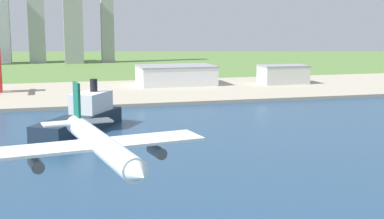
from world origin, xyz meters
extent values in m
plane|color=#567A3B|center=(0.00, 300.00, 0.00)|extent=(2400.00, 2400.00, 0.00)
cube|color=navy|center=(0.00, 240.00, 0.07)|extent=(840.00, 360.00, 0.15)
cube|color=#AAA18C|center=(0.00, 490.00, 1.25)|extent=(840.00, 140.00, 2.50)
cylinder|color=white|center=(-30.09, 170.29, 34.57)|extent=(10.47, 38.68, 3.89)
cone|color=white|center=(-26.50, 149.75, 34.57)|extent=(4.38, 4.86, 3.70)
cube|color=white|center=(-30.42, 172.19, 33.99)|extent=(39.90, 15.07, 0.50)
cube|color=#0C5947|center=(-33.07, 187.40, 38.86)|extent=(1.29, 4.65, 9.35)
cube|color=white|center=(-33.07, 187.40, 35.35)|extent=(14.57, 6.60, 0.36)
cylinder|color=#4C4F54|center=(-19.46, 172.93, 31.85)|extent=(3.04, 5.69, 2.14)
cylinder|color=#4C4F54|center=(-40.98, 169.17, 31.85)|extent=(3.04, 5.69, 2.14)
cube|color=#192838|center=(-25.46, 348.65, 4.35)|extent=(49.02, 64.54, 8.40)
cube|color=silver|center=(-18.42, 359.81, 13.73)|extent=(24.26, 27.41, 10.36)
cylinder|color=black|center=(-16.66, 362.60, 22.26)|extent=(3.91, 3.91, 6.72)
cube|color=red|center=(-76.30, 506.91, 17.69)|extent=(2.20, 2.20, 30.38)
cube|color=white|center=(64.20, 517.67, 10.08)|extent=(63.19, 40.88, 15.16)
cube|color=gray|center=(64.20, 517.67, 18.26)|extent=(64.45, 41.69, 1.20)
cube|color=silver|center=(155.94, 501.54, 9.89)|extent=(39.80, 23.71, 14.78)
cube|color=gray|center=(155.94, 501.54, 17.88)|extent=(40.59, 24.19, 1.20)
cube|color=#AEADBB|center=(-99.26, 842.78, 61.02)|extent=(17.37, 17.11, 122.05)
cube|color=#939896|center=(-55.65, 833.65, 50.39)|extent=(21.27, 23.75, 100.78)
cube|color=gray|center=(-8.15, 812.73, 53.63)|extent=(24.86, 21.73, 107.26)
cube|color=#959A96|center=(38.05, 820.79, 74.29)|extent=(16.54, 18.01, 148.59)
camera|label=1|loc=(-37.65, 78.31, 55.70)|focal=49.68mm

